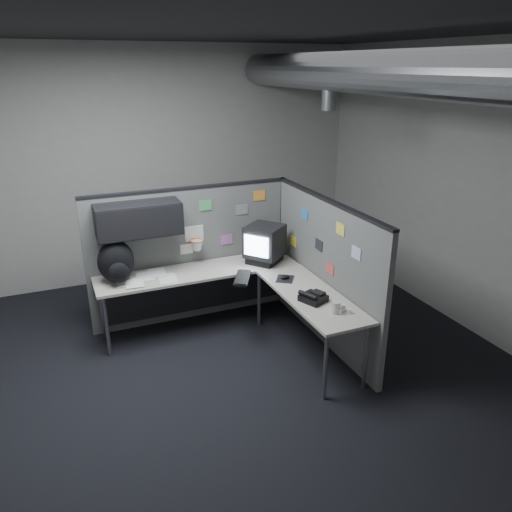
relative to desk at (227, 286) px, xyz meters
name	(u,v)px	position (x,y,z in m)	size (l,w,h in m)	color
room	(291,161)	(0.41, -0.70, 1.48)	(5.62, 5.62, 3.22)	black
partition_back	(178,243)	(-0.40, 0.53, 0.38)	(2.44, 0.42, 1.63)	#5B5D5B
partition_right	(324,271)	(0.95, -0.49, 0.21)	(0.07, 2.23, 1.63)	#5B5D5B
desk	(227,286)	(0.00, 0.00, 0.00)	(2.31, 2.11, 0.73)	#B0AC9E
monitor	(264,243)	(0.56, 0.23, 0.35)	(0.55, 0.55, 0.44)	black
keyboard	(242,278)	(0.12, -0.16, 0.13)	(0.33, 0.44, 0.04)	black
mouse	(285,278)	(0.56, -0.33, 0.13)	(0.27, 0.28, 0.05)	black
phone	(313,297)	(0.57, -0.92, 0.16)	(0.29, 0.30, 0.11)	black
bottles	(342,308)	(0.72, -1.22, 0.15)	(0.12, 0.15, 0.08)	silver
cup	(336,307)	(0.65, -1.23, 0.18)	(0.08, 0.08, 0.12)	#BCB6A6
papers	(146,278)	(-0.84, 0.27, 0.12)	(0.66, 0.47, 0.01)	white
backpack	(116,262)	(-1.14, 0.30, 0.35)	(0.46, 0.45, 0.47)	black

